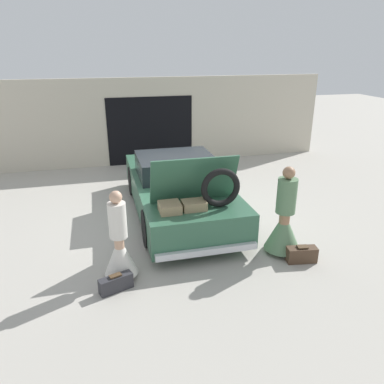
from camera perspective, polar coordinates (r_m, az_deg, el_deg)
The scene contains 7 objects.
ground_plane at distance 8.93m, azimuth -2.05°, elevation -3.13°, with size 40.00×40.00×0.00m, color #ADA89E.
garage_wall_back at distance 12.59m, azimuth -6.44°, elevation 10.61°, with size 12.00×0.14×2.80m.
car at distance 8.69m, azimuth -2.09°, elevation 0.54°, with size 2.02×4.77×1.79m.
person_left at distance 6.40m, azimuth -10.97°, elevation -8.33°, with size 0.57×0.57×1.57m.
person_right at distance 7.21m, azimuth 13.84°, elevation -4.65°, with size 0.68×0.68×1.71m.
suitcase_beside_left_person at distance 6.31m, azimuth -11.51°, elevation -13.47°, with size 0.57×0.34×0.29m.
suitcase_beside_right_person at distance 7.20m, azimuth 16.36°, elevation -9.12°, with size 0.57×0.29×0.32m.
Camera 1 is at (-1.71, -7.95, 3.68)m, focal length 35.00 mm.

